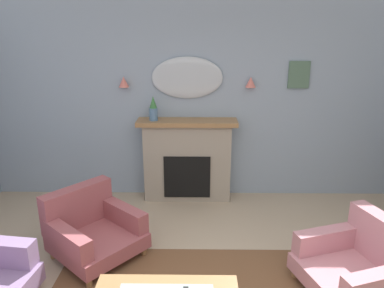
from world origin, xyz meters
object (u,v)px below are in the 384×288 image
Objects in this scene: wall_sconce_left at (124,82)px; armchair_in_corner at (360,263)px; fireplace at (187,161)px; mantel_vase_right at (153,109)px; wall_sconce_right at (251,82)px; armchair_beside_couch at (92,228)px; framed_picture at (299,75)px; wall_mirror at (187,78)px.

wall_sconce_left is 0.14× the size of armchair_in_corner.
fireplace is 4.11× the size of mantel_vase_right.
wall_sconce_right is 0.14× the size of armchair_in_corner.
armchair_beside_couch is (-0.99, -1.37, -0.27)m from fireplace.
armchair_in_corner is at bearing -69.44° from wall_sconce_right.
framed_picture is at bearing 31.46° from armchair_beside_couch.
wall_mirror is 0.84× the size of armchair_beside_couch.
armchair_in_corner is 0.90× the size of armchair_beside_couch.
wall_sconce_right reaches higher than armchair_in_corner.
armchair_in_corner is (2.47, -2.04, -1.35)m from wall_sconce_left.
armchair_beside_couch is (-0.99, -1.51, -1.40)m from wall_mirror.
wall_mirror is at bearing 90.00° from fireplace.
fireplace is 3.78× the size of framed_picture.
mantel_vase_right is at bearing 137.08° from armchair_in_corner.
mantel_vase_right is (-0.45, -0.03, 0.74)m from fireplace.
armchair_in_corner is at bearing -12.53° from armchair_beside_couch.
armchair_in_corner is at bearing -86.86° from framed_picture.
fireplace is 1.38m from wall_sconce_left.
wall_mirror is (0.00, 0.14, 1.14)m from fireplace.
framed_picture is (0.65, 0.06, 0.09)m from wall_sconce_right.
framed_picture is at bearing 5.27° from wall_sconce_right.
wall_mirror is at bearing 56.86° from armchair_beside_couch.
wall_sconce_right is at bearing 6.16° from fireplace.
fireplace reaches higher than armchair_in_corner.
armchair_beside_couch is (-0.54, -1.34, -1.01)m from mantel_vase_right.
mantel_vase_right is 2.01m from framed_picture.
fireplace is 1.91m from framed_picture.
framed_picture reaches higher than armchair_beside_couch.
wall_mirror reaches higher than mantel_vase_right.
fireplace is at bearing -174.23° from framed_picture.
framed_picture is at bearing 5.27° from mantel_vase_right.
wall_sconce_left reaches higher than fireplace.
armchair_in_corner is at bearing -39.61° from wall_sconce_left.
framed_picture is at bearing 93.14° from armchair_in_corner.
wall_mirror is at bearing -179.62° from framed_picture.
mantel_vase_right reaches higher than fireplace.
armchair_beside_couch is at bearing -141.49° from wall_sconce_right.
armchair_in_corner is (1.62, -1.95, -0.27)m from fireplace.
wall_mirror reaches higher than wall_sconce_left.
wall_sconce_left is (-0.40, 0.12, 0.35)m from mantel_vase_right.
wall_sconce_left is 2.00m from armchair_beside_couch.
fireplace is 1.15m from wall_mirror.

